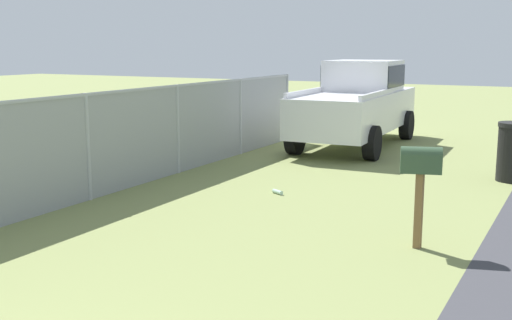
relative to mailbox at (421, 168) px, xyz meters
name	(u,v)px	position (x,y,z in m)	size (l,w,h in m)	color
mailbox	(421,168)	(0.00, 0.00, 0.00)	(0.33, 0.52, 1.26)	brown
pickup_truck	(358,101)	(7.51, 3.35, 0.10)	(5.34, 2.24, 2.09)	silver
fence_section	(88,143)	(0.01, 5.29, -0.07)	(15.06, 0.07, 1.72)	#9EA3A8
litter_bottle_far_scatter	(278,192)	(1.80, 2.78, -0.97)	(0.07, 0.07, 0.22)	#B2D8BF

